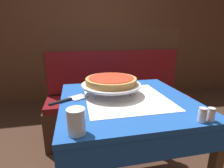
# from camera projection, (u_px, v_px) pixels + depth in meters

# --- Properties ---
(dining_table_front) EXTENTS (0.84, 0.84, 0.77)m
(dining_table_front) POSITION_uv_depth(u_px,v_px,m) (126.00, 112.00, 1.17)
(dining_table_front) COLOR #194799
(dining_table_front) RESTS_ON ground_plane
(dining_table_rear) EXTENTS (0.73, 0.73, 0.78)m
(dining_table_rear) POSITION_uv_depth(u_px,v_px,m) (108.00, 68.00, 2.69)
(dining_table_rear) COLOR beige
(dining_table_rear) RESTS_ON ground_plane
(booth_bench) EXTENTS (1.60, 0.45, 1.23)m
(booth_bench) POSITION_uv_depth(u_px,v_px,m) (117.00, 105.00, 2.06)
(booth_bench) COLOR #3D2316
(booth_bench) RESTS_ON ground_plane
(back_wall_panel) EXTENTS (6.00, 0.04, 2.40)m
(back_wall_panel) POSITION_uv_depth(u_px,v_px,m) (92.00, 32.00, 3.01)
(back_wall_panel) COLOR #4C2D1E
(back_wall_panel) RESTS_ON ground_plane
(pizza_pan_stand) EXTENTS (0.41, 0.41, 0.08)m
(pizza_pan_stand) POSITION_uv_depth(u_px,v_px,m) (111.00, 85.00, 1.20)
(pizza_pan_stand) COLOR #ADADB2
(pizza_pan_stand) RESTS_ON dining_table_front
(deep_dish_pizza) EXTENTS (0.35, 0.35, 0.04)m
(deep_dish_pizza) POSITION_uv_depth(u_px,v_px,m) (111.00, 81.00, 1.19)
(deep_dish_pizza) COLOR #C68E47
(deep_dish_pizza) RESTS_ON pizza_pan_stand
(pizza_server) EXTENTS (0.25, 0.18, 0.01)m
(pizza_server) POSITION_uv_depth(u_px,v_px,m) (70.00, 99.00, 1.11)
(pizza_server) COLOR #BCBCC1
(pizza_server) RESTS_ON dining_table_front
(water_glass_near) EXTENTS (0.08, 0.08, 0.11)m
(water_glass_near) POSITION_uv_depth(u_px,v_px,m) (76.00, 121.00, 0.73)
(water_glass_near) COLOR silver
(water_glass_near) RESTS_ON dining_table_front
(salt_shaker) EXTENTS (0.04, 0.04, 0.07)m
(salt_shaker) POSITION_uv_depth(u_px,v_px,m) (202.00, 115.00, 0.83)
(salt_shaker) COLOR silver
(salt_shaker) RESTS_ON dining_table_front
(pepper_shaker) EXTENTS (0.04, 0.04, 0.07)m
(pepper_shaker) POSITION_uv_depth(u_px,v_px,m) (211.00, 114.00, 0.84)
(pepper_shaker) COLOR silver
(pepper_shaker) RESTS_ON dining_table_front
(condiment_caddy) EXTENTS (0.13, 0.13, 0.18)m
(condiment_caddy) POSITION_uv_depth(u_px,v_px,m) (107.00, 58.00, 2.62)
(condiment_caddy) COLOR black
(condiment_caddy) RESTS_ON dining_table_rear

